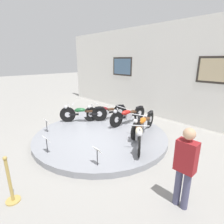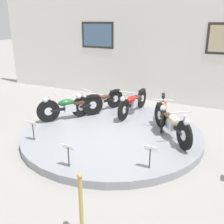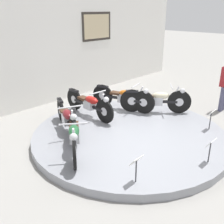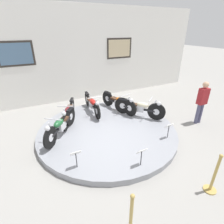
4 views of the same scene
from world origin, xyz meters
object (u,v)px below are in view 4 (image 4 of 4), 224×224
(motorcycle_maroon, at_px, (69,112))
(motorcycle_red, at_px, (92,103))
(info_placard_front_right, at_px, (169,128))
(visitor_standing, at_px, (202,101))
(motorcycle_green, at_px, (61,125))
(motorcycle_cream, at_px, (140,107))
(stanchion_post_left_of_entry, at_px, (131,222))
(info_placard_front_left, at_px, (76,155))
(stanchion_post_right_of_entry, at_px, (213,179))
(info_placard_front_centre, at_px, (142,153))
(motorcycle_orange, at_px, (119,102))

(motorcycle_maroon, xyz_separation_m, motorcycle_red, (1.04, 0.35, 0.01))
(info_placard_front_right, height_order, visitor_standing, visitor_standing)
(motorcycle_green, xyz_separation_m, motorcycle_cream, (3.02, 0.00, 0.01))
(motorcycle_cream, xyz_separation_m, stanchion_post_left_of_entry, (-2.57, -3.48, -0.23))
(info_placard_front_left, xyz_separation_m, stanchion_post_right_of_entry, (2.54, -1.87, -0.20))
(motorcycle_green, relative_size, visitor_standing, 0.98)
(stanchion_post_left_of_entry, bearing_deg, motorcycle_maroon, 89.75)
(info_placard_front_centre, relative_size, stanchion_post_left_of_entry, 0.50)
(motorcycle_cream, height_order, stanchion_post_left_of_entry, stanchion_post_left_of_entry)
(motorcycle_green, relative_size, info_placard_front_left, 3.13)
(stanchion_post_left_of_entry, bearing_deg, info_placard_front_right, 36.33)
(motorcycle_red, bearing_deg, visitor_standing, -34.20)
(visitor_standing, bearing_deg, motorcycle_maroon, 156.06)
(info_placard_front_left, distance_m, stanchion_post_left_of_entry, 1.92)
(motorcycle_green, relative_size, stanchion_post_right_of_entry, 1.56)
(stanchion_post_left_of_entry, bearing_deg, info_placard_front_centre, 48.93)
(motorcycle_red, bearing_deg, info_placard_front_centre, -89.96)
(motorcycle_cream, distance_m, stanchion_post_left_of_entry, 4.34)
(stanchion_post_right_of_entry, bearing_deg, stanchion_post_left_of_entry, 180.00)
(motorcycle_green, xyz_separation_m, stanchion_post_right_of_entry, (2.57, -3.48, -0.23))
(motorcycle_orange, relative_size, motorcycle_cream, 1.22)
(motorcycle_red, distance_m, motorcycle_cream, 1.93)
(motorcycle_red, bearing_deg, info_placard_front_right, -62.34)
(stanchion_post_right_of_entry, bearing_deg, info_placard_front_centre, 131.07)
(motorcycle_red, distance_m, info_placard_front_centre, 3.46)
(motorcycle_red, distance_m, info_placard_front_right, 3.18)
(motorcycle_cream, xyz_separation_m, visitor_standing, (1.93, -1.14, 0.34))
(motorcycle_green, bearing_deg, info_placard_front_right, -28.47)
(motorcycle_red, distance_m, info_placard_front_left, 3.18)
(motorcycle_maroon, relative_size, stanchion_post_left_of_entry, 1.78)
(info_placard_front_left, bearing_deg, stanchion_post_left_of_entry, -77.61)
(info_placard_front_right, relative_size, visitor_standing, 0.31)
(motorcycle_green, xyz_separation_m, motorcycle_orange, (2.55, 0.85, 0.00))
(info_placard_front_left, bearing_deg, info_placard_front_right, 0.00)
(motorcycle_red, relative_size, motorcycle_orange, 1.01)
(info_placard_front_centre, relative_size, info_placard_front_right, 1.00)
(info_placard_front_left, bearing_deg, motorcycle_maroon, 80.16)
(motorcycle_maroon, distance_m, motorcycle_orange, 2.08)
(stanchion_post_right_of_entry, bearing_deg, motorcycle_green, 126.45)
(motorcycle_green, bearing_deg, motorcycle_cream, 0.01)
(motorcycle_cream, distance_m, info_placard_front_centre, 2.72)
(motorcycle_green, height_order, stanchion_post_left_of_entry, stanchion_post_left_of_entry)
(motorcycle_maroon, height_order, visitor_standing, visitor_standing)
(motorcycle_maroon, xyz_separation_m, info_placard_front_right, (2.52, -2.47, -0.01))
(motorcycle_cream, height_order, info_placard_front_centre, motorcycle_cream)
(motorcycle_red, bearing_deg, motorcycle_green, -141.49)
(info_placard_front_left, xyz_separation_m, info_placard_front_right, (2.95, 0.00, 0.00))
(motorcycle_green, relative_size, motorcycle_maroon, 0.88)
(visitor_standing, distance_m, stanchion_post_left_of_entry, 5.11)
(motorcycle_green, distance_m, motorcycle_maroon, 0.97)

